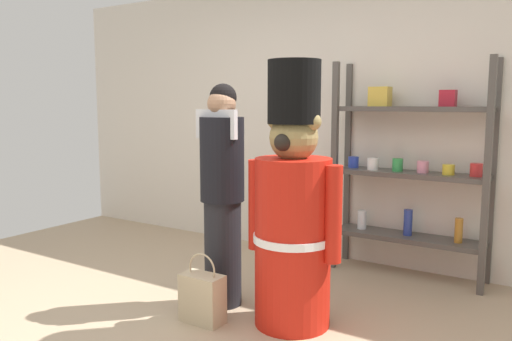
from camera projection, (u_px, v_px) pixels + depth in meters
The scene contains 6 objects.
ground_plane at pixel (179, 341), 3.14m from camera, with size 6.40×6.40×0.00m, color tan.
back_wall at pixel (332, 119), 4.81m from camera, with size 6.40×0.12×2.60m, color silver.
merchandise_shelf at pixel (409, 169), 4.25m from camera, with size 1.27×0.35×1.80m.
teddy_bear_guard at pixel (293, 214), 3.30m from camera, with size 0.67×0.51×1.72m.
person_shopper at pixel (222, 191), 3.63m from camera, with size 0.33×0.31×1.58m.
shopping_bag at pixel (202, 297), 3.40m from camera, with size 0.29×0.16×0.47m.
Camera 1 is at (2.01, -2.25, 1.45)m, focal length 35.98 mm.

